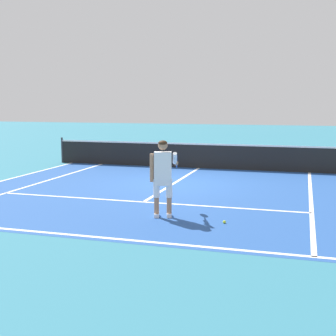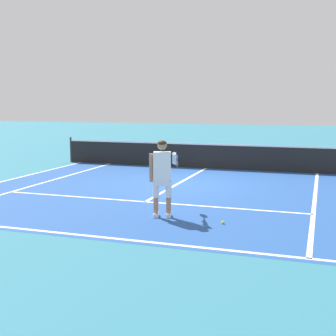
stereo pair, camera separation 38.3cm
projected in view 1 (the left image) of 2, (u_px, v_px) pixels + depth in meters
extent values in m
plane|color=teal|center=(173.00, 184.00, 14.33)|extent=(80.00, 80.00, 0.00)
cube|color=#234C93|center=(162.00, 191.00, 13.22)|extent=(10.98, 9.97, 0.00)
cube|color=white|center=(88.00, 236.00, 8.69)|extent=(10.98, 0.10, 0.01)
cube|color=white|center=(144.00, 202.00, 11.69)|extent=(8.23, 0.10, 0.01)
cube|color=white|center=(177.00, 182.00, 14.73)|extent=(0.10, 6.40, 0.01)
cube|color=white|center=(38.00, 183.00, 14.39)|extent=(0.10, 9.57, 0.01)
cube|color=white|center=(311.00, 199.00, 12.06)|extent=(0.10, 9.57, 0.01)
cube|color=white|center=(0.00, 181.00, 14.78)|extent=(0.10, 9.57, 0.01)
cylinder|color=#333338|center=(62.00, 150.00, 19.37)|extent=(0.08, 0.08, 1.07)
cube|color=black|center=(199.00, 157.00, 17.70)|extent=(11.84, 0.02, 0.91)
cube|color=white|center=(199.00, 144.00, 17.63)|extent=(11.84, 0.03, 0.06)
cube|color=white|center=(157.00, 215.00, 10.19)|extent=(0.19, 0.30, 0.09)
cube|color=white|center=(169.00, 215.00, 10.19)|extent=(0.19, 0.30, 0.09)
cylinder|color=#A37556|center=(157.00, 205.00, 10.11)|extent=(0.11, 0.11, 0.36)
cylinder|color=silver|center=(156.00, 188.00, 10.06)|extent=(0.14, 0.14, 0.41)
cylinder|color=#A37556|center=(169.00, 205.00, 10.11)|extent=(0.11, 0.11, 0.36)
cylinder|color=silver|center=(169.00, 188.00, 10.06)|extent=(0.14, 0.14, 0.41)
cube|color=silver|center=(163.00, 181.00, 10.04)|extent=(0.38, 0.29, 0.20)
cube|color=white|center=(163.00, 166.00, 9.99)|extent=(0.43, 0.32, 0.60)
cylinder|color=#A37556|center=(152.00, 168.00, 10.00)|extent=(0.09, 0.09, 0.62)
cylinder|color=white|center=(175.00, 158.00, 10.06)|extent=(0.16, 0.28, 0.29)
cylinder|color=#A37556|center=(176.00, 163.00, 10.28)|extent=(0.16, 0.30, 0.14)
sphere|color=#A37556|center=(163.00, 145.00, 9.94)|extent=(0.21, 0.21, 0.21)
ellipsoid|color=#382314|center=(163.00, 143.00, 9.91)|extent=(0.25, 0.25, 0.12)
cylinder|color=#232326|center=(177.00, 163.00, 10.51)|extent=(0.09, 0.20, 0.03)
cylinder|color=#1E479E|center=(177.00, 162.00, 10.65)|extent=(0.05, 0.10, 0.02)
torus|color=#1E479E|center=(177.00, 161.00, 10.84)|extent=(0.11, 0.29, 0.30)
cylinder|color=silver|center=(177.00, 161.00, 10.84)|extent=(0.08, 0.24, 0.25)
sphere|color=#CCE02D|center=(224.00, 222.00, 9.62)|extent=(0.07, 0.07, 0.07)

